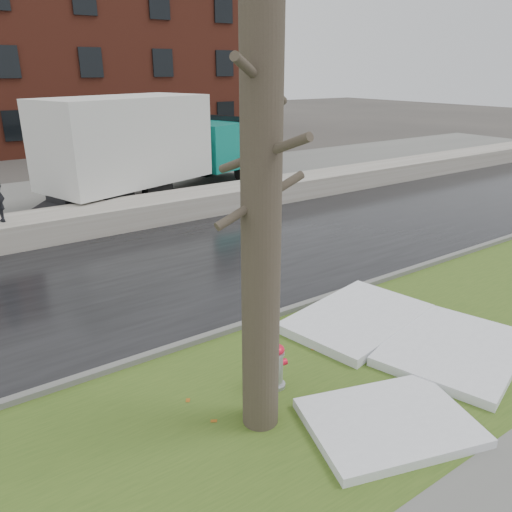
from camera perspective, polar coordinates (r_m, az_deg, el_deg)
ground at (r=9.29m, az=5.60°, el=-9.57°), size 120.00×120.00×0.00m
verge at (r=8.52m, az=11.15°, el=-12.80°), size 60.00×4.50×0.04m
road at (r=12.69m, az=-7.56°, el=-1.04°), size 60.00×7.00×0.03m
parking_lot at (r=20.32m, az=-18.82°, el=6.29°), size 60.00×9.00×0.03m
curb at (r=9.94m, az=1.88°, el=-6.87°), size 60.00×0.15×0.14m
snowbank at (r=16.25m, az=-14.53°, el=4.66°), size 60.00×1.60×0.75m
brick_building at (r=36.79m, az=-24.80°, el=19.38°), size 26.00×12.00×10.00m
bg_tree_right at (r=36.86m, az=0.60°, el=18.54°), size 1.40×1.62×6.50m
fire_hydrant at (r=7.77m, az=2.28°, el=-12.18°), size 0.37×0.32×0.76m
tree at (r=5.93m, az=0.59°, el=5.84°), size 1.28×1.53×6.16m
box_truck at (r=19.34m, az=-11.82°, el=12.30°), size 11.36×5.48×3.79m
snow_patch_near at (r=9.42m, az=21.66°, el=-9.79°), size 3.08×2.68×0.16m
snow_patch_far at (r=7.44m, az=14.96°, el=-17.88°), size 2.58×2.18×0.14m
snow_patch_side at (r=9.93m, az=11.52°, el=-6.96°), size 3.10×2.33×0.18m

